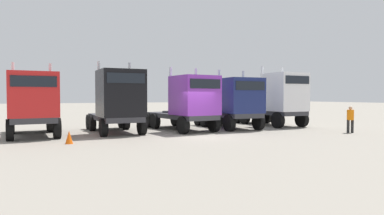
{
  "coord_description": "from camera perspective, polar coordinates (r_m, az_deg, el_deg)",
  "views": [
    {
      "loc": [
        -8.75,
        -16.83,
        2.23
      ],
      "look_at": [
        1.25,
        4.14,
        1.47
      ],
      "focal_mm": 31.93,
      "sensor_mm": 36.0,
      "label": 1
    }
  ],
  "objects": [
    {
      "name": "traffic_cone_near",
      "position": [
        17.06,
        -19.85,
        -4.71
      ],
      "size": [
        0.36,
        0.36,
        0.61
      ],
      "primitive_type": "cone",
      "color": "#F2590C",
      "rests_on": "ground"
    },
    {
      "name": "semi_truck_navy",
      "position": [
        23.23,
        7.23,
        0.76
      ],
      "size": [
        2.77,
        6.11,
        4.02
      ],
      "rotation": [
        0.0,
        0.0,
        -1.61
      ],
      "color": "#333338",
      "rests_on": "ground"
    },
    {
      "name": "semi_truck_red",
      "position": [
        20.38,
        -25.04,
        0.58
      ],
      "size": [
        2.71,
        6.04,
        4.1
      ],
      "rotation": [
        0.0,
        0.0,
        -1.54
      ],
      "color": "#333338",
      "rests_on": "ground"
    },
    {
      "name": "semi_truck_purple",
      "position": [
        21.63,
        -0.51,
        0.81
      ],
      "size": [
        3.13,
        6.48,
        4.09
      ],
      "rotation": [
        0.0,
        0.0,
        -1.47
      ],
      "color": "#333338",
      "rests_on": "ground"
    },
    {
      "name": "semi_truck_black",
      "position": [
        20.67,
        -12.21,
        1.12
      ],
      "size": [
        2.59,
        5.92,
        4.35
      ],
      "rotation": [
        0.0,
        0.0,
        -1.56
      ],
      "color": "#333338",
      "rests_on": "ground"
    },
    {
      "name": "semi_truck_white",
      "position": [
        26.12,
        14.32,
        1.42
      ],
      "size": [
        2.56,
        6.45,
        4.5
      ],
      "rotation": [
        0.0,
        0.0,
        -1.57
      ],
      "color": "#333338",
      "rests_on": "ground"
    },
    {
      "name": "visitor_in_hivis",
      "position": [
        22.9,
        24.94,
        -1.53
      ],
      "size": [
        0.5,
        0.5,
        1.63
      ],
      "rotation": [
        0.0,
        0.0,
        4.43
      ],
      "color": "#252525",
      "rests_on": "ground"
    },
    {
      "name": "ground",
      "position": [
        19.1,
        1.98,
        -4.82
      ],
      "size": [
        200.0,
        200.0,
        0.0
      ],
      "primitive_type": "plane",
      "color": "gray"
    }
  ]
}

